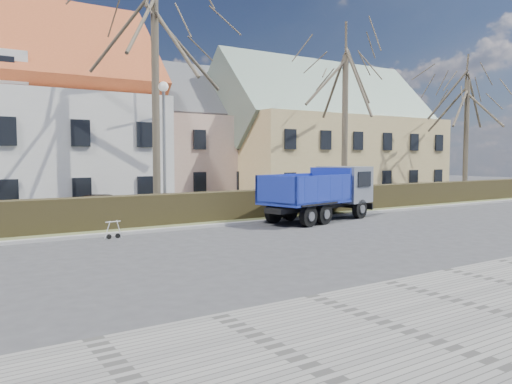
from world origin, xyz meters
TOP-DOWN VIEW (x-y plane):
  - ground at (0.00, 0.00)m, footprint 120.00×120.00m
  - curb_far at (0.00, 4.60)m, footprint 80.00×0.30m
  - grass_strip at (0.00, 6.20)m, footprint 80.00×3.00m
  - hedge at (0.00, 6.00)m, footprint 60.00×0.90m
  - building_pink at (4.00, 20.00)m, footprint 10.80×8.80m
  - building_yellow at (16.00, 17.00)m, footprint 18.80×10.80m
  - tree_1 at (-2.00, 8.50)m, footprint 9.20×9.20m
  - tree_2 at (10.00, 8.50)m, footprint 8.00×8.00m
  - tree_3 at (22.00, 8.50)m, footprint 7.60×7.60m
  - dump_truck at (3.84, 3.76)m, footprint 6.83×3.87m
  - streetlight at (-2.23, 7.00)m, footprint 0.50×0.50m
  - cart_frame at (-5.75, 3.82)m, footprint 0.85×0.57m
  - parked_car_a at (-4.15, 9.59)m, footprint 4.08×2.86m
  - parked_car_b at (20.16, 9.78)m, footprint 3.83×1.92m

SIDE VIEW (x-z plane):
  - ground at x=0.00m, z-range 0.00..0.00m
  - grass_strip at x=0.00m, z-range 0.00..0.10m
  - curb_far at x=0.00m, z-range 0.00..0.12m
  - cart_frame at x=-5.75m, z-range 0.00..0.72m
  - parked_car_b at x=20.16m, z-range 0.00..1.07m
  - parked_car_a at x=-4.15m, z-range 0.00..1.29m
  - hedge at x=0.00m, z-range 0.00..1.30m
  - dump_truck at x=3.84m, z-range 0.00..2.58m
  - streetlight at x=-2.23m, z-range 0.00..6.35m
  - building_pink at x=4.00m, z-range 0.00..8.00m
  - building_yellow at x=16.00m, z-range 0.00..8.50m
  - tree_3 at x=22.00m, z-range 0.00..10.45m
  - tree_2 at x=10.00m, z-range 0.00..11.00m
  - tree_1 at x=-2.00m, z-range 0.00..12.65m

